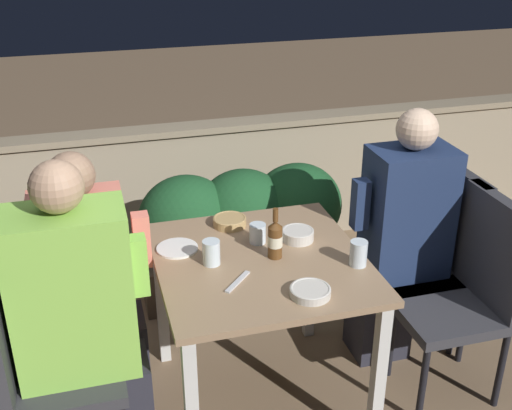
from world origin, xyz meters
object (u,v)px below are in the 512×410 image
at_px(chair_left_far, 44,308).
at_px(potted_plant, 404,207).
at_px(chair_right_near, 471,281).
at_px(chair_right_far, 436,247).
at_px(chair_left_near, 31,352).
at_px(person_navy_jumper, 399,238).
at_px(beer_bottle, 275,239).
at_px(person_green_blouse, 85,322).
at_px(person_coral_top, 94,288).

xyz_separation_m(chair_left_far, potted_plant, (2.03, 0.66, -0.10)).
height_order(chair_right_near, chair_right_far, same).
xyz_separation_m(chair_left_near, chair_right_near, (1.89, -0.01, 0.00)).
distance_m(person_navy_jumper, beer_bottle, 0.73).
distance_m(person_green_blouse, beer_bottle, 0.83).
distance_m(chair_left_far, potted_plant, 2.14).
relative_size(person_green_blouse, potted_plant, 1.74).
bearing_deg(chair_right_near, potted_plant, 79.30).
relative_size(person_coral_top, chair_right_far, 1.29).
xyz_separation_m(chair_right_near, potted_plant, (0.18, 0.97, -0.10)).
bearing_deg(chair_left_far, potted_plant, 18.07).
distance_m(person_green_blouse, chair_left_far, 0.35).
bearing_deg(chair_right_far, potted_plant, 75.13).
relative_size(person_coral_top, chair_right_near, 1.29).
height_order(person_green_blouse, chair_right_far, person_green_blouse).
height_order(person_coral_top, beer_bottle, person_coral_top).
relative_size(chair_left_far, potted_plant, 1.26).
xyz_separation_m(chair_right_near, person_navy_jumper, (-0.20, 0.33, 0.08)).
distance_m(person_green_blouse, chair_right_far, 1.72).
bearing_deg(beer_bottle, potted_plant, 37.77).
height_order(person_green_blouse, chair_right_near, person_green_blouse).
xyz_separation_m(chair_right_near, beer_bottle, (-0.88, 0.14, 0.27)).
bearing_deg(chair_right_near, person_coral_top, 169.46).
relative_size(chair_right_near, potted_plant, 1.26).
bearing_deg(person_navy_jumper, beer_bottle, -164.92).
distance_m(person_coral_top, potted_plant, 1.94).
distance_m(chair_left_near, person_navy_jumper, 1.72).
distance_m(chair_left_far, beer_bottle, 1.02).
xyz_separation_m(chair_left_near, person_coral_top, (0.25, 0.29, 0.06)).
relative_size(chair_right_far, potted_plant, 1.26).
xyz_separation_m(person_coral_top, person_navy_jumper, (1.44, 0.02, 0.02)).
bearing_deg(person_coral_top, person_navy_jumper, 0.88).
relative_size(chair_right_far, person_navy_jumper, 0.75).
bearing_deg(chair_right_far, chair_right_near, -92.21).
distance_m(person_coral_top, chair_right_near, 1.66).
xyz_separation_m(chair_left_near, chair_left_far, (0.04, 0.29, 0.00)).
bearing_deg(chair_left_far, person_coral_top, 0.00).
height_order(person_coral_top, potted_plant, person_coral_top).
bearing_deg(person_coral_top, chair_right_near, -10.54).
height_order(person_green_blouse, beer_bottle, person_green_blouse).
relative_size(chair_left_near, chair_right_near, 1.00).
height_order(person_coral_top, chair_right_near, person_coral_top).
bearing_deg(beer_bottle, person_green_blouse, -170.74).
xyz_separation_m(person_green_blouse, person_navy_jumper, (1.48, 0.31, -0.02)).
bearing_deg(chair_left_far, person_navy_jumper, 0.77).
bearing_deg(beer_bottle, chair_right_near, -9.17).
bearing_deg(chair_right_far, person_coral_top, -179.23).
bearing_deg(person_coral_top, chair_left_near, -130.94).
xyz_separation_m(chair_left_far, person_coral_top, (0.21, 0.00, 0.06)).
relative_size(chair_left_far, person_coral_top, 0.77).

